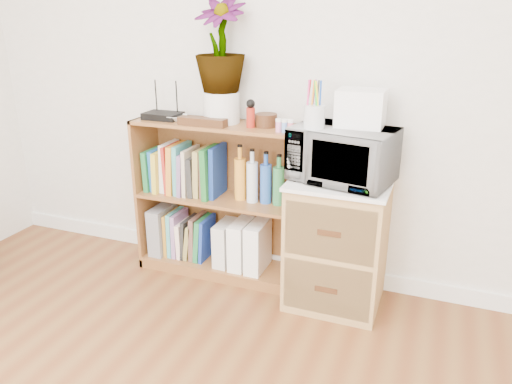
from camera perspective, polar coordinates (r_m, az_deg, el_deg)
The scene contains 21 objects.
skirting_board at distance 3.19m, azimuth 2.71°, elevation -8.09°, with size 4.00×0.02×0.10m, color white.
bookshelf at distance 3.01m, azimuth -4.33°, elevation -0.97°, with size 1.00×0.30×0.95m, color brown.
wicker_unit at distance 2.78m, azimuth 9.26°, elevation -5.89°, with size 0.50×0.45×0.70m, color #9E7542.
microwave at distance 2.59m, azimuth 9.84°, elevation 4.22°, with size 0.50×0.34×0.28m, color white.
pen_cup at distance 2.51m, azimuth 6.67°, elevation 8.56°, with size 0.11×0.11×0.12m, color silver.
small_appliance at distance 2.59m, azimuth 11.91°, elevation 9.38°, with size 0.23×0.20×0.19m, color white.
router at distance 3.02m, azimuth -10.59°, elevation 8.56°, with size 0.21×0.15×0.04m, color black.
white_bowl at distance 2.96m, azimuth -9.22°, elevation 8.37°, with size 0.13×0.13×0.03m, color silver.
plant_pot at distance 2.87m, azimuth -3.94°, elevation 9.64°, with size 0.20×0.20×0.17m, color silver.
potted_plant at distance 2.83m, azimuth -4.10°, elevation 16.37°, with size 0.28×0.28×0.50m, color #3E722D.
trinket_box at distance 2.80m, azimuth -6.15°, elevation 7.98°, with size 0.28×0.07×0.04m, color #351F0E.
kokeshi_doll at distance 2.74m, azimuth -0.61°, elevation 8.50°, with size 0.05×0.05×0.11m, color maroon.
wooden_bowl at distance 2.77m, azimuth 1.16°, elevation 8.21°, with size 0.12×0.12×0.07m, color #3B2210.
paint_jars at distance 2.63m, azimuth 3.27°, elevation 7.43°, with size 0.12×0.04×0.06m, color #CE728F.
file_box at distance 3.29m, azimuth -10.58°, elevation -4.14°, with size 0.09×0.24×0.31m, color gray.
magazine_holder_left at distance 3.09m, azimuth -3.53°, elevation -5.81°, with size 0.09×0.22×0.27m, color silver.
magazine_holder_mid at distance 3.05m, azimuth -1.70°, elevation -5.96°, with size 0.09×0.23×0.29m, color white.
magazine_holder_right at distance 3.01m, azimuth 0.21°, elevation -6.20°, with size 0.10×0.24×0.30m, color white.
cookbooks at distance 3.06m, azimuth -8.17°, elevation 2.48°, with size 0.47×0.20×0.31m.
liquor_bottles at distance 2.85m, azimuth 0.92°, elevation 1.52°, with size 0.39×0.07×0.32m.
lower_books at distance 3.21m, azimuth -7.65°, elevation -4.99°, with size 0.29×0.19×0.29m.
Camera 1 is at (0.87, -0.43, 1.55)m, focal length 35.00 mm.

